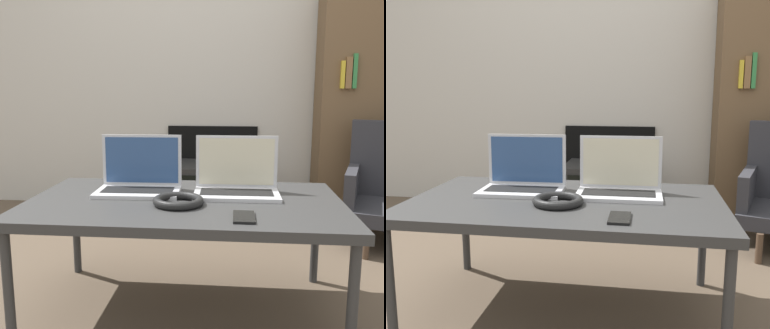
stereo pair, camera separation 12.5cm
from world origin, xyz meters
The scene contains 9 objects.
ground_plane centered at (0.00, 0.00, 0.00)m, with size 14.00×14.00×0.00m, color brown.
wall_back centered at (0.00, 1.79, 1.29)m, with size 7.00×0.08×2.60m.
table centered at (0.00, 0.13, 0.44)m, with size 1.23×0.73×0.47m.
laptop_left centered at (-0.21, 0.24, 0.53)m, with size 0.35×0.22×0.24m.
laptop_right centered at (0.20, 0.24, 0.53)m, with size 0.35×0.22×0.24m.
headphones centered at (-0.01, 0.05, 0.49)m, with size 0.19×0.19×0.03m.
phone centered at (0.23, -0.10, 0.48)m, with size 0.07×0.14×0.01m.
tv centered at (0.03, 1.51, 0.19)m, with size 0.58×0.47×0.38m.
bookshelf centered at (1.21, 1.59, 0.83)m, with size 0.88×0.32×1.65m.
Camera 1 is at (0.19, -1.51, 0.90)m, focal length 40.00 mm.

